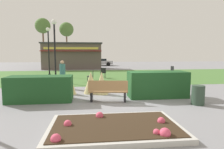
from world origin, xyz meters
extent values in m
plane|color=gray|center=(0.00, 0.00, 0.00)|extent=(80.00, 80.00, 0.00)
cube|color=#4C7A38|center=(0.00, 9.96, 0.00)|extent=(36.00, 12.00, 0.01)
cube|color=beige|center=(-0.84, -3.21, 0.07)|extent=(3.59, 2.22, 0.14)
cube|color=#382819|center=(-0.84, -3.21, 0.14)|extent=(3.35, 1.98, 0.04)
sphere|color=#E54C6B|center=(-1.23, -2.49, 0.19)|extent=(0.23, 0.23, 0.23)
sphere|color=#E54C6B|center=(0.09, -3.91, 0.19)|extent=(0.17, 0.17, 0.17)
sphere|color=#E54C6B|center=(0.49, -3.17, 0.19)|extent=(0.22, 0.22, 0.22)
sphere|color=#E54C6B|center=(-2.13, -3.09, 0.19)|extent=(0.21, 0.21, 0.21)
sphere|color=#E54C6B|center=(-2.28, -4.02, 0.19)|extent=(0.24, 0.24, 0.24)
sphere|color=#E54C6B|center=(0.27, -4.01, 0.19)|extent=(0.27, 0.27, 0.27)
cube|color=#9E7547|center=(-0.72, 0.04, 0.45)|extent=(1.75, 0.70, 0.06)
cube|color=#9E7547|center=(-0.75, -0.18, 0.73)|extent=(1.70, 0.35, 0.44)
cube|color=black|center=(-1.44, 0.14, 0.23)|extent=(0.14, 0.45, 0.45)
cube|color=black|center=(0.01, -0.05, 0.23)|extent=(0.14, 0.45, 0.45)
cube|color=#9E7547|center=(-1.52, 0.15, 0.57)|extent=(0.12, 0.44, 0.06)
cube|color=#9E7547|center=(0.09, -0.06, 0.57)|extent=(0.12, 0.44, 0.06)
cube|color=#1E4C23|center=(-3.68, 0.38, 0.56)|extent=(2.75, 1.10, 1.12)
cube|color=#1E4C23|center=(1.73, 0.62, 0.62)|extent=(2.79, 1.10, 1.24)
cone|color=#D1BC7F|center=(-1.47, 1.86, 0.57)|extent=(0.75, 0.75, 1.15)
cone|color=#D1BC7F|center=(-0.91, 1.63, 0.59)|extent=(0.71, 0.71, 1.17)
cone|color=#D1BC7F|center=(0.99, 1.18, 0.58)|extent=(0.63, 0.63, 1.16)
cone|color=#D1BC7F|center=(-2.51, 1.75, 0.50)|extent=(0.57, 0.57, 0.99)
cylinder|color=black|center=(-3.97, 5.99, 0.10)|extent=(0.22, 0.22, 0.20)
cylinder|color=black|center=(-3.97, 5.99, 2.08)|extent=(0.12, 0.12, 4.16)
sphere|color=white|center=(-3.97, 5.99, 4.32)|extent=(0.36, 0.36, 0.36)
cylinder|color=black|center=(-5.32, 10.49, 0.10)|extent=(0.22, 0.22, 0.20)
cylinder|color=black|center=(-5.32, 10.49, 2.08)|extent=(0.12, 0.12, 4.16)
sphere|color=white|center=(-5.32, 10.49, 4.32)|extent=(0.36, 0.36, 0.36)
cylinder|color=#2D4233|center=(2.90, -0.94, 0.40)|extent=(0.52, 0.52, 0.80)
cube|color=#594C47|center=(-3.84, 18.84, 1.69)|extent=(7.67, 3.52, 3.37)
cube|color=#333338|center=(-3.84, 18.84, 3.45)|extent=(7.97, 3.82, 0.16)
cube|color=maroon|center=(-3.84, 16.90, 2.43)|extent=(7.77, 0.36, 0.08)
cube|color=#D8CC4C|center=(-3.84, 17.06, 2.77)|extent=(6.90, 0.04, 0.28)
cube|color=black|center=(-1.49, 5.70, 0.45)|extent=(0.44, 0.44, 0.04)
cube|color=black|center=(-1.29, 5.70, 0.67)|extent=(0.04, 0.44, 0.44)
cylinder|color=black|center=(-1.68, 5.89, 0.23)|extent=(0.03, 0.03, 0.45)
cylinder|color=black|center=(-1.68, 5.51, 0.23)|extent=(0.03, 0.03, 0.45)
cylinder|color=black|center=(-1.30, 5.89, 0.23)|extent=(0.03, 0.03, 0.45)
cylinder|color=black|center=(-1.30, 5.51, 0.23)|extent=(0.03, 0.03, 0.45)
cube|color=black|center=(6.18, 9.42, 0.45)|extent=(0.53, 0.53, 0.04)
cube|color=black|center=(6.38, 9.47, 0.67)|extent=(0.14, 0.44, 0.44)
cylinder|color=black|center=(5.95, 9.56, 0.23)|extent=(0.03, 0.03, 0.45)
cylinder|color=black|center=(6.04, 9.19, 0.23)|extent=(0.03, 0.03, 0.45)
cylinder|color=black|center=(6.32, 9.65, 0.23)|extent=(0.03, 0.03, 0.45)
cylinder|color=black|center=(6.41, 9.28, 0.23)|extent=(0.03, 0.03, 0.45)
cube|color=black|center=(-0.40, 8.20, 0.45)|extent=(0.49, 0.49, 0.04)
cube|color=black|center=(-0.37, 8.01, 0.67)|extent=(0.44, 0.10, 0.44)
cylinder|color=black|center=(-0.23, 8.42, 0.23)|extent=(0.03, 0.03, 0.45)
cylinder|color=black|center=(-0.61, 8.37, 0.23)|extent=(0.03, 0.03, 0.45)
cylinder|color=black|center=(-0.19, 8.04, 0.23)|extent=(0.03, 0.03, 0.45)
cylinder|color=black|center=(-0.56, 7.99, 0.23)|extent=(0.03, 0.03, 0.45)
cylinder|color=#23232D|center=(-3.15, 3.58, 0.42)|extent=(0.28, 0.28, 0.85)
cylinder|color=#336B66|center=(-3.15, 3.58, 1.16)|extent=(0.34, 0.34, 0.62)
sphere|color=tan|center=(-3.15, 3.58, 1.58)|extent=(0.22, 0.22, 0.22)
cube|color=maroon|center=(-4.55, 25.17, 0.55)|extent=(4.30, 2.05, 0.60)
cube|color=black|center=(-4.70, 25.16, 0.98)|extent=(2.40, 1.72, 0.44)
cylinder|color=black|center=(-3.31, 26.17, 0.32)|extent=(0.65, 0.26, 0.64)
cylinder|color=black|center=(-3.20, 24.33, 0.32)|extent=(0.65, 0.26, 0.64)
cylinder|color=black|center=(-5.91, 26.01, 0.32)|extent=(0.65, 0.26, 0.64)
cylinder|color=black|center=(-5.80, 24.18, 0.32)|extent=(0.65, 0.26, 0.64)
cube|color=#B7BABF|center=(0.32, 25.17, 0.55)|extent=(4.23, 1.88, 0.60)
cube|color=black|center=(0.17, 25.18, 0.98)|extent=(2.34, 1.63, 0.44)
cylinder|color=black|center=(1.64, 26.07, 0.32)|extent=(0.64, 0.23, 0.64)
cylinder|color=black|center=(1.60, 24.23, 0.32)|extent=(0.64, 0.23, 0.64)
cylinder|color=black|center=(-0.97, 26.12, 0.32)|extent=(0.64, 0.23, 0.64)
cylinder|color=black|center=(-1.00, 24.28, 0.32)|extent=(0.64, 0.23, 0.64)
cylinder|color=brown|center=(-10.10, 29.51, 3.06)|extent=(0.28, 0.28, 6.12)
sphere|color=#4C7233|center=(-10.10, 29.51, 7.22)|extent=(2.80, 2.80, 2.80)
cylinder|color=brown|center=(-6.04, 31.60, 2.88)|extent=(0.28, 0.28, 5.76)
sphere|color=#4C7233|center=(-6.04, 31.60, 6.86)|extent=(2.80, 2.80, 2.80)
camera|label=1|loc=(-1.50, -8.29, 2.10)|focal=31.01mm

